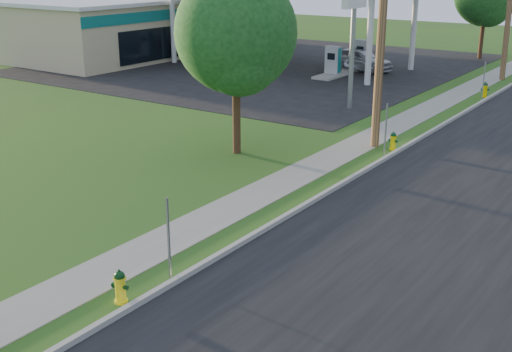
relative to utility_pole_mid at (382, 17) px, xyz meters
The scene contains 19 objects.
road 9.97m from the utility_pole_mid, 53.92° to the right, with size 8.00×120.00×0.02m, color black.
curb 8.60m from the utility_pole_mid, 81.07° to the right, with size 0.15×120.00×0.15m, color #9D9B91.
sidewalk 8.59m from the utility_pole_mid, 95.31° to the right, with size 1.50×120.00×0.03m, color gray.
forecourt 22.06m from the utility_pole_mid, 135.75° to the left, with size 26.00×28.00×0.02m, color black.
utility_pole_mid is the anchor object (origin of this frame).
sign_post_near 13.42m from the utility_pole_mid, 86.20° to the right, with size 0.05×0.04×2.00m, color gray.
sign_post_mid 4.17m from the utility_pole_mid, 49.64° to the right, with size 0.05×0.04×2.00m, color gray.
sign_post_far 11.91m from the utility_pole_mid, 85.66° to the left, with size 0.05×0.04×2.00m, color gray.
fuel_pump_nw 22.52m from the utility_pole_mid, 144.01° to the left, with size 1.20×3.20×1.90m.
fuel_pump_ne 16.31m from the utility_pole_mid, 124.40° to the left, with size 1.20×3.20×1.90m.
fuel_pump_sw 25.05m from the utility_pole_mid, 136.48° to the left, with size 1.20×3.20×1.90m.
fuel_pump_se 19.65m from the utility_pole_mid, 117.63° to the left, with size 1.20×3.20×1.90m.
convenience_store 30.48m from the utility_pole_mid, 150.38° to the left, with size 10.40×22.40×4.25m.
tree_verge 5.46m from the utility_pole_mid, 135.22° to the right, with size 4.43×4.43×6.71m.
hydrant_near 14.93m from the utility_pole_mid, 87.19° to the right, with size 0.40×0.36×0.77m.
hydrant_mid 4.66m from the utility_pole_mid, ahead, with size 0.37×0.33×0.72m.
hydrant_far 12.95m from the utility_pole_mid, 86.55° to the left, with size 0.43×0.38×0.83m.
car_red 23.83m from the utility_pole_mid, 138.02° to the left, with size 2.31×5.02×1.39m, color maroon.
car_silver 18.64m from the utility_pole_mid, 118.01° to the left, with size 1.77×4.40×1.50m, color silver.
Camera 1 is at (9.40, -5.50, 6.97)m, focal length 45.00 mm.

